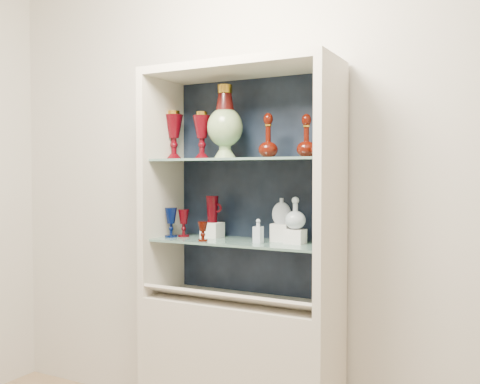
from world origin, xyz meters
The scene contains 31 objects.
wall_back centered at (0.00, 1.75, 1.40)m, with size 3.50×0.02×2.80m, color beige.
cabinet_base centered at (0.00, 1.53, 0.38)m, with size 1.00×0.40×0.75m, color beige.
cabinet_back_panel centered at (0.00, 1.72, 1.32)m, with size 0.98×0.02×1.15m, color black.
cabinet_side_left centered at (-0.48, 1.53, 1.32)m, with size 0.04×0.40×1.15m, color beige.
cabinet_side_right centered at (0.48, 1.53, 1.32)m, with size 0.04×0.40×1.15m, color beige.
cabinet_top_cap centered at (0.00, 1.53, 1.92)m, with size 1.00×0.40×0.04m, color beige.
shelf_lower centered at (0.00, 1.55, 1.04)m, with size 0.92×0.34×0.01m, color slate.
shelf_upper centered at (0.00, 1.55, 1.46)m, with size 0.92×0.34×0.01m, color slate.
label_ledge centered at (0.00, 1.42, 0.78)m, with size 0.92×0.18×0.01m, color beige.
label_card_0 centered at (0.08, 1.42, 0.80)m, with size 0.10×0.07×0.00m, color white.
label_card_1 centered at (-0.25, 1.42, 0.80)m, with size 0.10×0.07×0.00m, color white.
label_card_2 centered at (0.26, 1.42, 0.80)m, with size 0.10×0.07×0.00m, color white.
label_card_3 centered at (0.10, 1.42, 0.80)m, with size 0.10×0.07×0.00m, color white.
pedestal_lamp_left centered at (-0.44, 1.58, 1.60)m, with size 0.10×0.10×0.27m, color #4E040B, non-canonical shape.
pedestal_lamp_right centered at (-0.25, 1.57, 1.60)m, with size 0.10×0.10×0.25m, color #4E040B, non-canonical shape.
enamel_urn centered at (-0.10, 1.56, 1.66)m, with size 0.18×0.18×0.38m, color #084020, non-canonical shape.
ruby_decanter_a centered at (0.15, 1.55, 1.60)m, with size 0.10×0.10×0.25m, color #430D04, non-canonical shape.
ruby_decanter_b centered at (0.34, 1.57, 1.58)m, with size 0.10×0.10×0.22m, color #430D04, non-canonical shape.
lidded_bowl centered at (0.44, 1.47, 1.51)m, with size 0.08×0.08×0.09m, color #430D04, non-canonical shape.
cobalt_goblet centered at (-0.41, 1.51, 1.13)m, with size 0.07×0.07×0.16m, color #010B38, non-canonical shape.
ruby_goblet_tall centered at (-0.36, 1.56, 1.12)m, with size 0.06×0.06×0.15m, color #4E040B, non-canonical shape.
ruby_goblet_small centered at (-0.17, 1.44, 1.10)m, with size 0.05×0.05×0.10m, color #430D04, non-canonical shape.
riser_ruby_pitcher centered at (-0.21, 1.61, 1.09)m, with size 0.10×0.10×0.08m, color silver.
ruby_pitcher centered at (-0.21, 1.61, 1.20)m, with size 0.11×0.07×0.14m, color #4E040B, non-canonical shape.
clear_square_bottle centered at (0.11, 1.51, 1.11)m, with size 0.04×0.04×0.12m, color #A7B8C4, non-canonical shape.
riser_flat_flask centered at (0.19, 1.62, 1.09)m, with size 0.09×0.09×0.09m, color silver.
flat_flask centered at (0.19, 1.62, 1.21)m, with size 0.10×0.04×0.13m, color #A9B5BE, non-canonical shape.
riser_clear_round_decanter centered at (0.28, 1.57, 1.08)m, with size 0.09×0.09×0.07m, color silver.
clear_round_decanter centered at (0.28, 1.57, 1.20)m, with size 0.10×0.10×0.15m, color #A7B8C4, non-canonical shape.
riser_cameo_medallion centered at (0.44, 1.64, 1.10)m, with size 0.08×0.08×0.10m, color silver.
cameo_medallion centered at (0.44, 1.64, 1.22)m, with size 0.12×0.04×0.14m, color black, non-canonical shape.
Camera 1 is at (1.26, -0.86, 1.39)m, focal length 40.00 mm.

